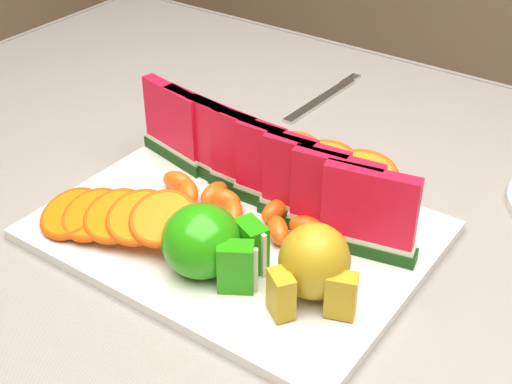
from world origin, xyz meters
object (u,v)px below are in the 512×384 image
(apple_cluster, at_px, (209,244))
(pear_cluster, at_px, (314,265))
(platter, at_px, (237,230))
(fork, at_px, (324,98))

(apple_cluster, height_order, pear_cluster, pear_cluster)
(platter, distance_m, fork, 0.35)
(platter, distance_m, pear_cluster, 0.14)
(apple_cluster, xyz_separation_m, fork, (-0.11, 0.41, -0.04))
(platter, relative_size, apple_cluster, 3.63)
(platter, height_order, apple_cluster, apple_cluster)
(pear_cluster, bearing_deg, fork, 119.15)
(pear_cluster, relative_size, fork, 0.50)
(platter, height_order, pear_cluster, pear_cluster)
(apple_cluster, bearing_deg, fork, 105.25)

